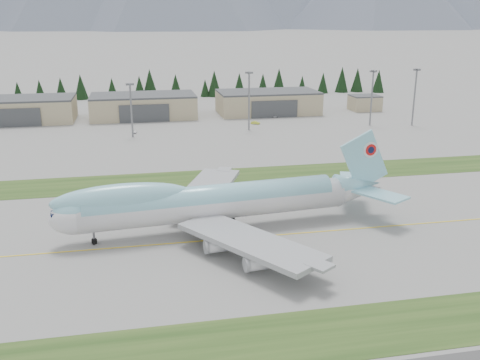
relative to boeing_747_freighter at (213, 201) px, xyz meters
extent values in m
plane|color=slate|center=(3.83, -5.47, -6.75)|extent=(7000.00, 7000.00, 0.00)
cube|color=#213F16|center=(3.83, -43.47, -6.75)|extent=(400.00, 14.00, 0.08)
cube|color=#213F16|center=(3.83, 39.53, -6.75)|extent=(400.00, 18.00, 0.08)
cube|color=yellow|center=(3.83, -5.47, -6.75)|extent=(400.00, 0.40, 0.02)
cylinder|color=silver|center=(0.77, 0.07, -0.66)|extent=(59.18, 12.32, 6.83)
cylinder|color=#83C5D6|center=(-0.28, -0.03, 0.60)|extent=(54.95, 11.40, 6.30)
ellipsoid|color=silver|center=(-28.50, -2.69, -0.66)|extent=(11.51, 7.82, 6.83)
ellipsoid|color=#83C5D6|center=(-28.50, -2.69, 0.60)|extent=(9.64, 6.62, 5.79)
ellipsoid|color=#83C5D6|center=(-19.09, -1.80, 2.59)|extent=(29.40, 8.49, 6.30)
cube|color=#0C1433|center=(-32.16, -3.03, 0.70)|extent=(2.50, 2.93, 1.36)
cone|color=silver|center=(35.27, 3.33, -0.66)|extent=(13.17, 7.84, 6.69)
cone|color=#83C5D6|center=(35.27, 3.33, 0.60)|extent=(12.07, 7.15, 6.09)
cube|color=#83C5D6|center=(36.31, 3.42, 6.48)|extent=(12.72, 1.82, 14.49)
cylinder|color=silver|center=(37.53, 3.96, 9.00)|extent=(3.78, 0.56, 3.78)
cylinder|color=red|center=(37.52, 4.06, 9.00)|extent=(2.74, 0.47, 2.73)
cylinder|color=#0C1433|center=(37.51, 4.17, 9.00)|extent=(1.59, 0.36, 1.58)
cube|color=#83C5D6|center=(36.77, 9.79, -0.03)|extent=(9.81, 12.99, 0.48)
cube|color=#83C5D6|center=(37.95, -2.75, -0.03)|extent=(11.28, 13.15, 0.48)
cube|color=#919499|center=(1.23, 17.52, -2.55)|extent=(21.32, 32.91, 1.05)
cube|color=#919499|center=(4.49, -16.98, -2.55)|extent=(25.66, 31.79, 1.05)
cylinder|color=silver|center=(-3.18, 12.88, -4.55)|extent=(5.68, 3.13, 2.63)
cylinder|color=silver|center=(1.03, 23.09, -4.55)|extent=(5.68, 3.13, 2.63)
cylinder|color=silver|center=(-0.72, -13.25, -4.55)|extent=(5.68, 3.13, 2.63)
cylinder|color=silver|center=(5.32, -22.49, -4.55)|extent=(5.68, 3.13, 2.63)
cylinder|color=slate|center=(-25.36, -2.39, -5.49)|extent=(0.50, 0.50, 2.52)
cylinder|color=slate|center=(-1.09, 3.06, -5.39)|extent=(0.64, 0.64, 2.73)
cylinder|color=slate|center=(-0.50, -3.21, -5.39)|extent=(0.64, 0.64, 2.73)
cylinder|color=slate|center=(4.13, 3.55, -5.39)|extent=(0.64, 0.64, 2.73)
cylinder|color=slate|center=(4.72, -2.72, -5.39)|extent=(0.64, 0.64, 2.73)
cylinder|color=black|center=(-25.33, -2.81, -6.17)|extent=(1.18, 0.47, 1.16)
cylinder|color=black|center=(-25.40, -1.97, -6.17)|extent=(1.18, 0.47, 1.16)
cylinder|color=black|center=(-1.09, 3.06, -6.12)|extent=(1.30, 0.64, 1.26)
cylinder|color=black|center=(-0.50, -3.21, -6.12)|extent=(1.30, 0.64, 1.26)
cylinder|color=black|center=(4.13, 3.55, -6.12)|extent=(1.30, 0.64, 1.26)
cylinder|color=black|center=(4.72, -2.72, -6.12)|extent=(1.30, 0.64, 1.26)
cube|color=tan|center=(-66.17, 144.53, -1.75)|extent=(48.00, 26.00, 10.00)
cube|color=#3A3D40|center=(-66.17, 144.53, 3.65)|extent=(48.00, 26.00, 0.80)
cube|color=#3A3D40|center=(-66.17, 131.23, -2.75)|extent=(22.08, 0.60, 8.00)
cube|color=tan|center=(-11.17, 144.53, -1.75)|extent=(48.00, 26.00, 10.00)
cube|color=#3A3D40|center=(-11.17, 144.53, 3.65)|extent=(48.00, 26.00, 0.80)
cube|color=#3A3D40|center=(-11.17, 131.23, -2.75)|extent=(22.08, 0.60, 8.00)
cube|color=tan|center=(48.83, 144.53, -1.75)|extent=(48.00, 26.00, 10.00)
cube|color=#3A3D40|center=(48.83, 144.53, 3.65)|extent=(48.00, 26.00, 0.80)
cube|color=#3A3D40|center=(48.83, 131.23, -2.75)|extent=(22.08, 0.60, 8.00)
cube|color=tan|center=(98.83, 142.53, -3.25)|extent=(14.00, 12.00, 7.00)
cube|color=#3A3D40|center=(98.83, 142.53, 0.55)|extent=(14.00, 12.00, 0.60)
cylinder|color=slate|center=(-16.67, 101.46, 3.33)|extent=(0.70, 0.70, 20.16)
cube|color=slate|center=(-16.67, 101.46, 13.81)|extent=(3.20, 3.20, 0.80)
cylinder|color=slate|center=(31.05, 105.86, 4.84)|extent=(0.70, 0.70, 23.19)
cube|color=slate|center=(31.05, 105.86, 16.84)|extent=(3.20, 3.20, 0.80)
cylinder|color=slate|center=(84.97, 105.43, 4.65)|extent=(0.70, 0.70, 22.80)
cube|color=slate|center=(84.97, 105.43, 16.44)|extent=(3.20, 3.20, 0.80)
cylinder|color=slate|center=(102.68, 101.28, 5.01)|extent=(0.70, 0.70, 23.53)
cube|color=slate|center=(102.68, 101.28, 17.18)|extent=(3.20, 3.20, 0.80)
imported|color=silver|center=(-15.82, 108.28, -6.75)|extent=(1.50, 3.19, 1.06)
imported|color=#C0CE33|center=(36.47, 117.53, -6.75)|extent=(4.11, 3.42, 1.32)
imported|color=#B5B6BA|center=(48.63, 132.29, -6.75)|extent=(2.88, 4.63, 1.25)
cone|color=black|center=(-78.68, 209.27, -1.31)|extent=(6.10, 6.10, 10.89)
cone|color=black|center=(-66.65, 207.21, -0.79)|extent=(6.68, 6.68, 11.93)
cone|color=black|center=(-55.67, 210.42, -0.46)|extent=(7.04, 7.04, 12.58)
cone|color=black|center=(-44.62, 209.73, 0.38)|extent=(7.99, 7.99, 14.26)
cone|color=black|center=(-27.18, 206.82, -0.66)|extent=(6.83, 6.83, 12.19)
cone|color=black|center=(-11.73, 205.59, -0.16)|extent=(7.38, 7.38, 13.18)
cone|color=black|center=(-5.66, 207.58, 1.62)|extent=(9.38, 9.38, 16.74)
cone|color=black|center=(8.94, 204.61, 0.17)|extent=(7.76, 7.76, 13.85)
cone|color=black|center=(26.40, 206.69, -1.63)|extent=(5.74, 5.74, 10.25)
cone|color=black|center=(31.90, 206.41, 0.89)|extent=(8.56, 8.56, 15.29)
cone|color=black|center=(46.25, 202.63, 0.19)|extent=(7.77, 7.77, 13.87)
cone|color=black|center=(61.08, 204.91, -0.21)|extent=(7.32, 7.32, 13.08)
cone|color=black|center=(70.97, 204.88, 1.24)|extent=(8.95, 8.95, 15.98)
cone|color=black|center=(86.75, 208.25, -1.28)|extent=(6.12, 6.12, 10.94)
cone|color=black|center=(100.13, 208.09, -0.44)|extent=(7.07, 7.07, 12.63)
cone|color=black|center=(113.15, 209.82, 1.13)|extent=(8.82, 8.82, 15.76)
cone|color=black|center=(123.37, 209.69, 0.66)|extent=(8.31, 8.31, 14.83)
cone|color=black|center=(135.11, 204.08, 0.30)|extent=(7.90, 7.90, 14.10)
camera|label=1|loc=(-15.75, -108.84, 38.44)|focal=40.00mm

